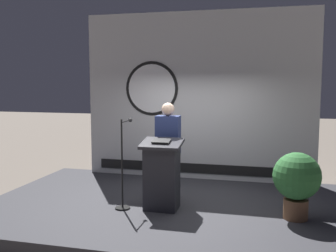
{
  "coord_description": "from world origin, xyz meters",
  "views": [
    {
      "loc": [
        1.43,
        -6.2,
        2.34
      ],
      "look_at": [
        -0.19,
        0.11,
        1.6
      ],
      "focal_mm": 42.05,
      "sensor_mm": 36.0,
      "label": 1
    }
  ],
  "objects_px": {
    "potted_plant": "(297,179)",
    "podium": "(162,175)",
    "microphone_stand": "(123,177)",
    "speaker_person": "(168,151)"
  },
  "relations": [
    {
      "from": "speaker_person",
      "to": "potted_plant",
      "type": "height_order",
      "value": "speaker_person"
    },
    {
      "from": "microphone_stand",
      "to": "podium",
      "type": "bearing_deg",
      "value": 8.63
    },
    {
      "from": "potted_plant",
      "to": "podium",
      "type": "bearing_deg",
      "value": -178.53
    },
    {
      "from": "speaker_person",
      "to": "microphone_stand",
      "type": "bearing_deg",
      "value": -135.98
    },
    {
      "from": "podium",
      "to": "speaker_person",
      "type": "bearing_deg",
      "value": 92.42
    },
    {
      "from": "podium",
      "to": "speaker_person",
      "type": "relative_size",
      "value": 0.68
    },
    {
      "from": "potted_plant",
      "to": "microphone_stand",
      "type": "bearing_deg",
      "value": -176.86
    },
    {
      "from": "podium",
      "to": "speaker_person",
      "type": "distance_m",
      "value": 0.57
    },
    {
      "from": "speaker_person",
      "to": "microphone_stand",
      "type": "distance_m",
      "value": 0.9
    },
    {
      "from": "microphone_stand",
      "to": "potted_plant",
      "type": "relative_size",
      "value": 1.44
    }
  ]
}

